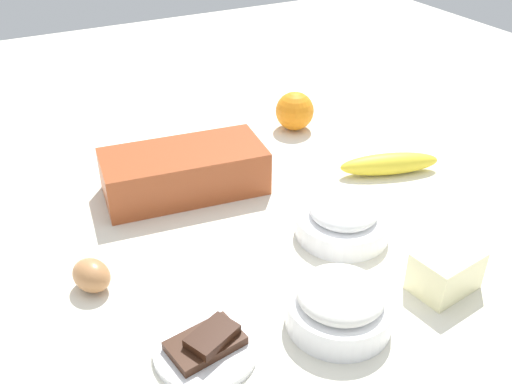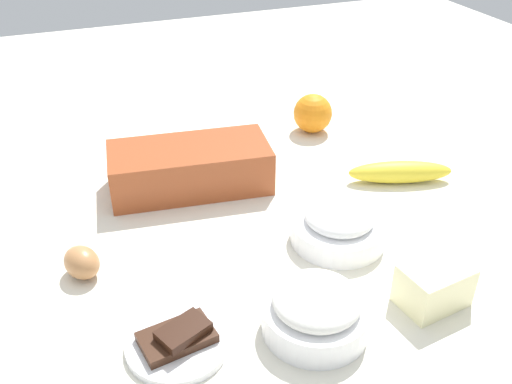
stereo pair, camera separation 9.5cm
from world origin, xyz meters
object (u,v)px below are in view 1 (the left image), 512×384
loaf_pan (184,171)px  banana (388,163)px  sugar_bowl (343,220)px  butter_block (446,271)px  orange_fruit (295,111)px  chocolate_plate (206,346)px  flour_bowl (340,304)px  egg_near_butter (92,275)px

loaf_pan → banana: loaf_pan is taller
sugar_bowl → butter_block: (0.05, -0.17, 0.00)m
loaf_pan → orange_fruit: orange_fruit is taller
sugar_bowl → orange_fruit: 0.39m
banana → chocolate_plate: size_ratio=1.46×
flour_bowl → chocolate_plate: 0.18m
loaf_pan → butter_block: bearing=-53.9°
butter_block → egg_near_butter: size_ratio=1.50×
sugar_bowl → chocolate_plate: (-0.29, -0.13, -0.02)m
orange_fruit → egg_near_butter: bearing=-148.9°
banana → orange_fruit: 0.25m
flour_bowl → orange_fruit: size_ratio=1.69×
flour_bowl → butter_block: (0.17, -0.01, -0.00)m
egg_near_butter → chocolate_plate: egg_near_butter is taller
banana → chocolate_plate: 0.54m
flour_bowl → sugar_bowl: flour_bowl is taller
banana → orange_fruit: size_ratio=2.32×
loaf_pan → egg_near_butter: size_ratio=4.89×
butter_block → egg_near_butter: butter_block is taller
egg_near_butter → chocolate_plate: size_ratio=0.46×
loaf_pan → sugar_bowl: loaf_pan is taller
banana → orange_fruit: orange_fruit is taller
orange_fruit → egg_near_butter: (-0.51, -0.31, -0.02)m
sugar_bowl → egg_near_butter: 0.39m
egg_near_butter → chocolate_plate: bearing=-62.7°
loaf_pan → chocolate_plate: loaf_pan is taller
loaf_pan → egg_near_butter: (-0.21, -0.18, -0.02)m
flour_bowl → egg_near_butter: (-0.27, 0.22, -0.01)m
sugar_bowl → chocolate_plate: 0.32m
sugar_bowl → banana: (0.19, 0.12, -0.01)m
flour_bowl → orange_fruit: 0.58m
flour_bowl → egg_near_butter: flour_bowl is taller
banana → orange_fruit: bearing=103.5°
loaf_pan → butter_block: size_ratio=3.27×
loaf_pan → egg_near_butter: loaf_pan is taller
orange_fruit → sugar_bowl: bearing=-109.7°
sugar_bowl → banana: sugar_bowl is taller
orange_fruit → chocolate_plate: (-0.42, -0.49, -0.03)m
butter_block → chocolate_plate: size_ratio=0.69×
banana → chocolate_plate: (-0.48, -0.25, -0.01)m
banana → egg_near_butter: (-0.57, -0.07, 0.00)m
loaf_pan → butter_block: loaf_pan is taller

